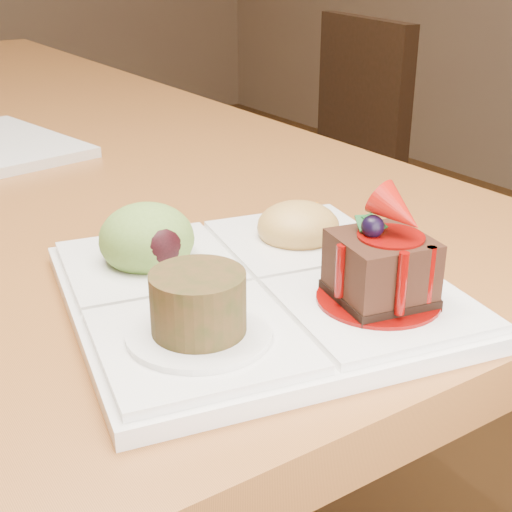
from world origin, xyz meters
TOP-DOWN VIEW (x-y plane):
  - chair_right at (0.96, 0.16)m, footprint 0.43×0.43m
  - sampler_plate at (0.16, -0.75)m, footprint 0.30×0.30m

SIDE VIEW (x-z plane):
  - chair_right at x=0.96m, z-range 0.06..0.89m
  - sampler_plate at x=0.16m, z-range 0.72..0.82m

